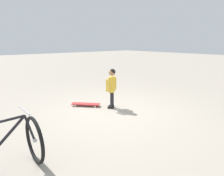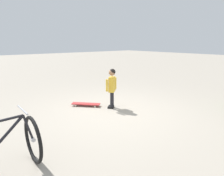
% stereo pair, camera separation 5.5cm
% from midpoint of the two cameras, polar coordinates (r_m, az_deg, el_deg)
% --- Properties ---
extents(ground_plane, '(50.00, 50.00, 0.00)m').
position_cam_midpoint_polar(ground_plane, '(5.11, 0.03, -6.94)').
color(ground_plane, '#9E9384').
extents(child_person, '(0.27, 0.40, 1.06)m').
position_cam_midpoint_polar(child_person, '(5.27, -0.31, 1.13)').
color(child_person, black).
rests_on(child_person, ground).
extents(skateboard, '(0.71, 0.67, 0.07)m').
position_cam_midpoint_polar(skateboard, '(5.61, -7.72, -4.54)').
color(skateboard, '#B22D2D').
rests_on(skateboard, ground).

